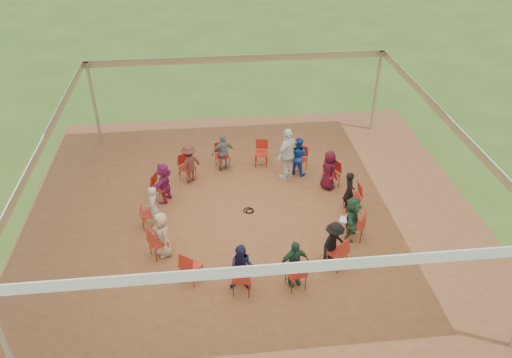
{
  "coord_description": "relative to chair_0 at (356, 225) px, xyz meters",
  "views": [
    {
      "loc": [
        -1.14,
        -11.29,
        8.8
      ],
      "look_at": [
        0.11,
        0.3,
        1.13
      ],
      "focal_mm": 35.0,
      "sensor_mm": 36.0,
      "label": 1
    }
  ],
  "objects": [
    {
      "name": "person_seated_6",
      "position": [
        -5.17,
        2.31,
        0.2
      ],
      "size": [
        0.89,
        1.27,
        1.28
      ],
      "primitive_type": "imported",
      "rotation": [
        0.0,
        0.0,
        -1.99
      ],
      "color": "#811E55",
      "rests_on": "ground"
    },
    {
      "name": "chair_2",
      "position": [
        -0.07,
        2.51,
        0.0
      ],
      "size": [
        0.58,
        0.58,
        0.9
      ],
      "primitive_type": null,
      "rotation": [
        0.0,
        0.0,
        2.05
      ],
      "color": "#A12215",
      "rests_on": "ground"
    },
    {
      "name": "person_seated_4",
      "position": [
        -3.34,
        3.86,
        0.2
      ],
      "size": [
        0.83,
        0.56,
        1.28
      ],
      "primitive_type": "imported",
      "rotation": [
        0.0,
        0.0,
        -2.89
      ],
      "color": "slate",
      "rests_on": "ground"
    },
    {
      "name": "cable_coil",
      "position": [
        -2.73,
        1.5,
        -0.43
      ],
      "size": [
        0.35,
        0.35,
        0.03
      ],
      "rotation": [
        0.0,
        0.0,
        0.18
      ],
      "color": "black",
      "rests_on": "ground"
    },
    {
      "name": "person_seated_0",
      "position": [
        -0.11,
        0.05,
        0.2
      ],
      "size": [
        0.89,
        1.27,
        1.28
      ],
      "primitive_type": "imported",
      "rotation": [
        0.0,
        0.0,
        1.15
      ],
      "color": "#214730",
      "rests_on": "ground"
    },
    {
      "name": "chair_1",
      "position": [
        0.25,
        1.26,
        0.0
      ],
      "size": [
        0.45,
        0.43,
        0.9
      ],
      "primitive_type": null,
      "rotation": [
        0.0,
        0.0,
        1.6
      ],
      "color": "#A12215",
      "rests_on": "ground"
    },
    {
      "name": "person_seated_7",
      "position": [
        -5.41,
        1.1,
        0.2
      ],
      "size": [
        0.32,
        0.48,
        1.28
      ],
      "primitive_type": "imported",
      "rotation": [
        0.0,
        0.0,
        -1.54
      ],
      "color": "#A39C91",
      "rests_on": "ground"
    },
    {
      "name": "ground",
      "position": [
        -2.64,
        1.18,
        -0.45
      ],
      "size": [
        80.0,
        80.0,
        0.0
      ],
      "primitive_type": "plane",
      "color": "#37591C",
      "rests_on": "ground"
    },
    {
      "name": "person_seated_8",
      "position": [
        -5.1,
        -0.1,
        0.2
      ],
      "size": [
        0.6,
        0.72,
        1.28
      ],
      "primitive_type": "imported",
      "rotation": [
        0.0,
        0.0,
        -1.09
      ],
      "color": "tan",
      "rests_on": "ground"
    },
    {
      "name": "person_seated_5",
      "position": [
        -4.43,
        3.29,
        0.2
      ],
      "size": [
        0.9,
        0.85,
        1.28
      ],
      "primitive_type": "imported",
      "rotation": [
        0.0,
        0.0,
        -2.44
      ],
      "color": "#512420",
      "rests_on": "ground"
    },
    {
      "name": "chair_5",
      "position": [
        -3.37,
        3.98,
        0.0
      ],
      "size": [
        0.52,
        0.53,
        0.9
      ],
      "primitive_type": null,
      "rotation": [
        0.0,
        0.0,
        -2.89
      ],
      "color": "#A12215",
      "rests_on": "ground"
    },
    {
      "name": "person_seated_11",
      "position": [
        -0.85,
        -0.94,
        0.2
      ],
      "size": [
        0.9,
        0.85,
        1.28
      ],
      "primitive_type": "imported",
      "rotation": [
        0.0,
        0.0,
        0.7
      ],
      "color": "black",
      "rests_on": "ground"
    },
    {
      "name": "person_seated_9",
      "position": [
        -3.18,
        -1.54,
        0.2
      ],
      "size": [
        0.68,
        0.47,
        1.28
      ],
      "primitive_type": "imported",
      "rotation": [
        0.0,
        0.0,
        -0.2
      ],
      "color": "#1E1F44",
      "rests_on": "ground"
    },
    {
      "name": "chair_10",
      "position": [
        -4.38,
        -1.13,
        0.0
      ],
      "size": [
        0.6,
        0.6,
        0.9
      ],
      "primitive_type": null,
      "rotation": [
        0.0,
        0.0,
        -0.64
      ],
      "color": "#A12215",
      "rests_on": "ground"
    },
    {
      "name": "standing_person",
      "position": [
        -1.34,
        3.16,
        0.43
      ],
      "size": [
        1.12,
        1.08,
        1.76
      ],
      "primitive_type": "imported",
      "rotation": [
        0.0,
        0.0,
        3.87
      ],
      "color": "silver",
      "rests_on": "ground"
    },
    {
      "name": "chair_7",
      "position": [
        -5.28,
        2.36,
        0.0
      ],
      "size": [
        0.57,
        0.56,
        0.9
      ],
      "primitive_type": null,
      "rotation": [
        0.0,
        0.0,
        -1.99
      ],
      "color": "#A12215",
      "rests_on": "ground"
    },
    {
      "name": "person_seated_10",
      "position": [
        -1.95,
        -1.5,
        0.2
      ],
      "size": [
        0.83,
        0.56,
        1.28
      ],
      "primitive_type": "imported",
      "rotation": [
        0.0,
        0.0,
        0.25
      ],
      "color": "#214730",
      "rests_on": "ground"
    },
    {
      "name": "chair_13",
      "position": [
        -0.77,
        -1.03,
        0.0
      ],
      "size": [
        0.6,
        0.61,
        0.9
      ],
      "primitive_type": null,
      "rotation": [
        0.0,
        0.0,
        0.7
      ],
      "color": "#A12215",
      "rests_on": "ground"
    },
    {
      "name": "chair_12",
      "position": [
        -1.92,
        -1.62,
        0.0
      ],
      "size": [
        0.52,
        0.53,
        0.9
      ],
      "primitive_type": null,
      "rotation": [
        0.0,
        0.0,
        0.25
      ],
      "color": "#A12215",
      "rests_on": "ground"
    },
    {
      "name": "chair_4",
      "position": [
        -2.08,
        4.02,
        0.0
      ],
      "size": [
        0.5,
        0.51,
        0.9
      ],
      "primitive_type": null,
      "rotation": [
        0.0,
        0.0,
        2.95
      ],
      "color": "#A12215",
      "rests_on": "ground"
    },
    {
      "name": "chair_6",
      "position": [
        -4.51,
        3.39,
        0.0
      ],
      "size": [
        0.6,
        0.61,
        0.9
      ],
      "primitive_type": null,
      "rotation": [
        0.0,
        0.0,
        -2.44
      ],
      "color": "#A12215",
      "rests_on": "ground"
    },
    {
      "name": "person_seated_2",
      "position": [
        -0.18,
        2.45,
        0.2
      ],
      "size": [
        0.6,
        0.72,
        1.28
      ],
      "primitive_type": "imported",
      "rotation": [
        0.0,
        0.0,
        2.05
      ],
      "color": "#3C0918",
      "rests_on": "ground"
    },
    {
      "name": "chair_9",
      "position": [
        -5.21,
        -0.15,
        0.0
      ],
      "size": [
        0.58,
        0.58,
        0.9
      ],
      "primitive_type": null,
      "rotation": [
        0.0,
        0.0,
        -1.09
      ],
      "color": "#A12215",
      "rests_on": "ground"
    },
    {
      "name": "chair_8",
      "position": [
        -5.53,
        1.09,
        0.0
      ],
      "size": [
        0.45,
        0.43,
        0.9
      ],
      "primitive_type": null,
      "rotation": [
        0.0,
        0.0,
        -1.54
      ],
      "color": "#A12215",
      "rests_on": "ground"
    },
    {
      "name": "dirt_patch",
      "position": [
        -2.64,
        1.18,
        -0.44
      ],
      "size": [
        13.0,
        13.0,
        0.0
      ],
      "primitive_type": "plane",
      "color": "brown",
      "rests_on": "ground"
    },
    {
      "name": "tent",
      "position": [
        -2.64,
        1.18,
        1.92
      ],
      "size": [
        10.33,
        10.33,
        3.0
      ],
      "color": "#B2B2B7",
      "rests_on": "ground"
    },
    {
      "name": "chair_3",
      "position": [
        -0.9,
        3.49,
        0.0
      ],
      "size": [
        0.6,
        0.6,
        0.9
      ],
      "primitive_type": null,
      "rotation": [
        0.0,
        0.0,
        2.5
      ],
      "color": "#A12215",
      "rests_on": "ground"
    },
    {
      "name": "chair_11",
      "position": [
        -3.2,
        -1.66,
        0.0
      ],
      "size": [
        0.5,
        0.51,
        0.9
      ],
      "primitive_type": null,
      "rotation": [
        0.0,
        0.0,
        -0.2
      ],
      "color": "#A12215",
      "rests_on": "ground"
    },
    {
      "name": "chair_0",
      "position": [
        0.0,
        0.0,
        0.0
      ],
      "size": [
        0.57,
        0.56,
        0.9
      ],
      "primitive_type": null,
      "rotation": [
        0.0,
        0.0,
        1.15
      ],
      "color": "#A12215",
      "rests_on": "ground"
    },
    {
      "name": "person_seated_3",
      "position": [
        -0.98,
        3.39,
        0.2
      ],
      "size": [
        0.72,
        0.66,
        1.28
      ],
      "primitive_type": "imported",
      "rotation": [
        0.0,
        0.0,
        2.5
      ],
      "color": "#143A96",
      "rests_on": "ground"
    },
    {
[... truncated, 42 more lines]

